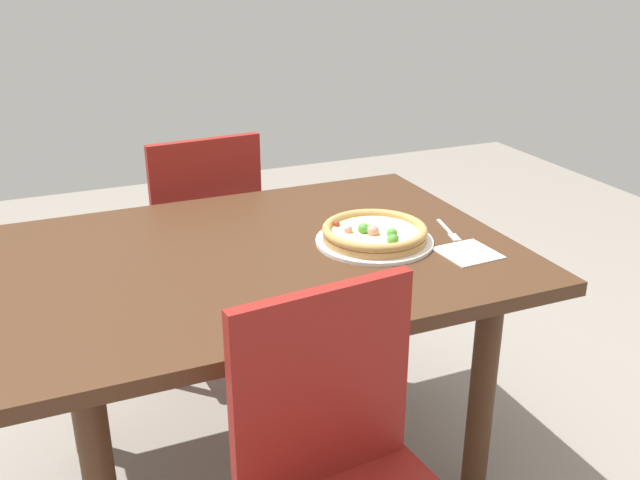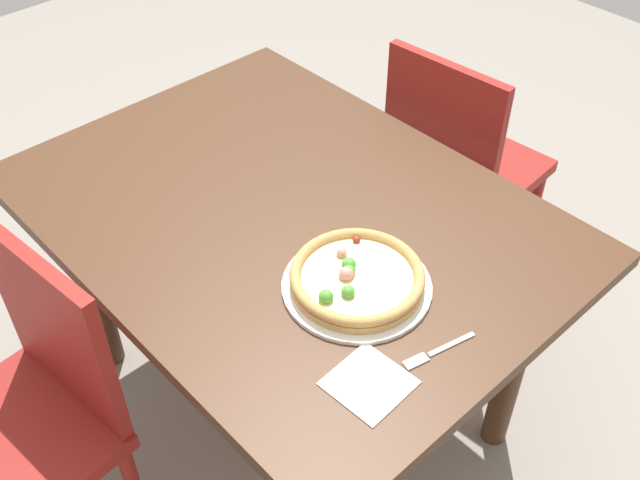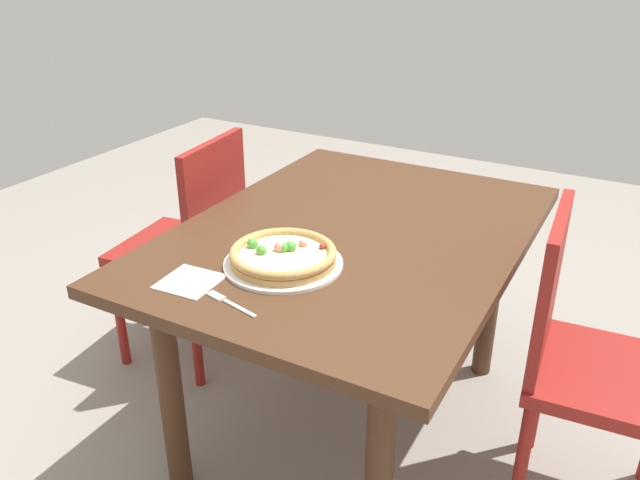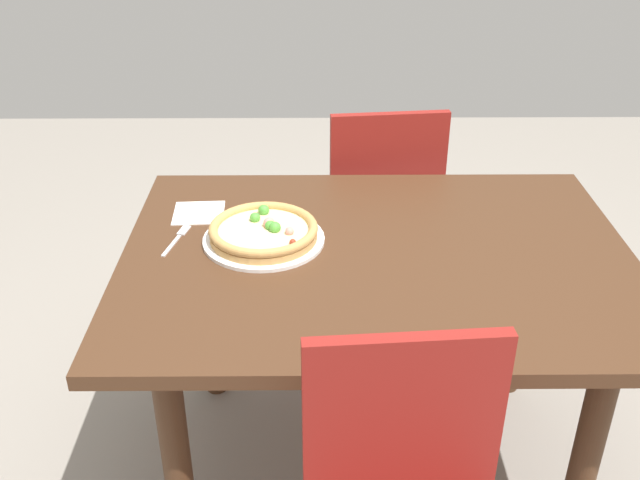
{
  "view_description": "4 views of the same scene",
  "coord_description": "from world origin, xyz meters",
  "px_view_note": "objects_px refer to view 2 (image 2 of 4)",
  "views": [
    {
      "loc": [
        0.54,
        1.64,
        1.46
      ],
      "look_at": [
        -0.15,
        0.03,
        0.75
      ],
      "focal_mm": 39.91,
      "sensor_mm": 36.0,
      "label": 1
    },
    {
      "loc": [
        -1.05,
        0.87,
        1.87
      ],
      "look_at": [
        -0.15,
        0.03,
        0.75
      ],
      "focal_mm": 42.09,
      "sensor_mm": 36.0,
      "label": 2
    },
    {
      "loc": [
        -1.56,
        -0.75,
        1.52
      ],
      "look_at": [
        -0.15,
        0.03,
        0.75
      ],
      "focal_mm": 35.85,
      "sensor_mm": 36.0,
      "label": 3
    },
    {
      "loc": [
        -0.16,
        -1.59,
        1.66
      ],
      "look_at": [
        -0.15,
        0.03,
        0.75
      ],
      "focal_mm": 40.75,
      "sensor_mm": 36.0,
      "label": 4
    }
  ],
  "objects_px": {
    "chair_far": "(28,417)",
    "pizza": "(357,278)",
    "dining_table": "(289,241)",
    "plate": "(357,286)",
    "napkin": "(369,383)",
    "chair_near": "(458,166)",
    "fork": "(434,353)"
  },
  "relations": [
    {
      "from": "chair_far",
      "to": "pizza",
      "type": "distance_m",
      "value": 0.77
    },
    {
      "from": "dining_table",
      "to": "plate",
      "type": "xyz_separation_m",
      "value": [
        -0.29,
        0.06,
        0.11
      ]
    },
    {
      "from": "chair_far",
      "to": "plate",
      "type": "bearing_deg",
      "value": -125.56
    },
    {
      "from": "plate",
      "to": "chair_far",
      "type": "bearing_deg",
      "value": 60.31
    },
    {
      "from": "pizza",
      "to": "napkin",
      "type": "xyz_separation_m",
      "value": [
        -0.19,
        0.16,
        -0.03
      ]
    },
    {
      "from": "dining_table",
      "to": "pizza",
      "type": "relative_size",
      "value": 4.58
    },
    {
      "from": "plate",
      "to": "chair_near",
      "type": "bearing_deg",
      "value": -67.81
    },
    {
      "from": "chair_near",
      "to": "chair_far",
      "type": "relative_size",
      "value": 1.0
    },
    {
      "from": "plate",
      "to": "fork",
      "type": "relative_size",
      "value": 1.94
    },
    {
      "from": "chair_near",
      "to": "dining_table",
      "type": "bearing_deg",
      "value": -93.09
    },
    {
      "from": "pizza",
      "to": "dining_table",
      "type": "bearing_deg",
      "value": -11.94
    },
    {
      "from": "chair_far",
      "to": "pizza",
      "type": "bearing_deg",
      "value": -125.56
    },
    {
      "from": "pizza",
      "to": "napkin",
      "type": "height_order",
      "value": "pizza"
    },
    {
      "from": "chair_far",
      "to": "napkin",
      "type": "height_order",
      "value": "chair_far"
    },
    {
      "from": "napkin",
      "to": "fork",
      "type": "bearing_deg",
      "value": -103.88
    },
    {
      "from": "chair_near",
      "to": "plate",
      "type": "relative_size",
      "value": 2.8
    },
    {
      "from": "napkin",
      "to": "chair_near",
      "type": "bearing_deg",
      "value": -61.32
    },
    {
      "from": "napkin",
      "to": "chair_far",
      "type": "bearing_deg",
      "value": 40.54
    },
    {
      "from": "chair_near",
      "to": "fork",
      "type": "relative_size",
      "value": 5.43
    },
    {
      "from": "dining_table",
      "to": "plate",
      "type": "distance_m",
      "value": 0.32
    },
    {
      "from": "chair_near",
      "to": "fork",
      "type": "xyz_separation_m",
      "value": [
        -0.54,
        0.77,
        0.23
      ]
    },
    {
      "from": "fork",
      "to": "napkin",
      "type": "distance_m",
      "value": 0.15
    },
    {
      "from": "chair_near",
      "to": "pizza",
      "type": "distance_m",
      "value": 0.86
    },
    {
      "from": "pizza",
      "to": "fork",
      "type": "relative_size",
      "value": 1.73
    },
    {
      "from": "chair_far",
      "to": "fork",
      "type": "height_order",
      "value": "chair_far"
    },
    {
      "from": "dining_table",
      "to": "chair_far",
      "type": "distance_m",
      "value": 0.71
    },
    {
      "from": "plate",
      "to": "fork",
      "type": "height_order",
      "value": "plate"
    },
    {
      "from": "chair_far",
      "to": "fork",
      "type": "relative_size",
      "value": 5.43
    },
    {
      "from": "fork",
      "to": "chair_near",
      "type": "bearing_deg",
      "value": -131.96
    },
    {
      "from": "plate",
      "to": "fork",
      "type": "bearing_deg",
      "value": 176.03
    },
    {
      "from": "dining_table",
      "to": "chair_far",
      "type": "bearing_deg",
      "value": 84.48
    },
    {
      "from": "chair_near",
      "to": "napkin",
      "type": "relative_size",
      "value": 6.37
    }
  ]
}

